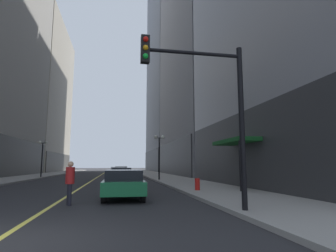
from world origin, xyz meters
name	(u,v)px	position (x,y,z in m)	size (l,w,h in m)	color
ground_plane	(100,176)	(0.00, 35.00, 0.00)	(200.00, 200.00, 0.00)	#262628
sidewalk_left	(38,176)	(-8.25, 35.00, 0.07)	(4.50, 78.00, 0.15)	gray
sidewalk_right	(157,175)	(8.25, 35.00, 0.07)	(4.50, 78.00, 0.15)	gray
lane_centre_stripe	(100,176)	(0.00, 35.00, 0.00)	(0.16, 70.00, 0.01)	#E5D64C
building_left_far	(38,97)	(-15.99, 60.00, 16.99)	(11.19, 26.00, 34.14)	#B7AD99
building_right_far	(179,56)	(17.53, 60.00, 29.62)	(14.25, 26.00, 59.39)	slate
storefront_awning_right	(236,142)	(9.69, 10.02, 2.98)	(1.60, 4.19, 3.12)	#144C1E
car_green	(123,183)	(2.73, 7.22, 0.72)	(1.87, 4.52, 1.32)	#196038
car_silver	(120,175)	(2.71, 17.72, 0.72)	(1.97, 4.61, 1.32)	#B7B7BC
car_blue	(118,172)	(2.56, 25.10, 0.72)	(1.83, 4.60, 1.32)	navy
car_yellow	(121,170)	(3.02, 35.66, 0.72)	(2.05, 4.81, 1.32)	yellow
pedestrian_in_red_jacket	(70,180)	(0.61, 5.44, 0.99)	(0.45, 0.45, 1.69)	black
traffic_light_near_right	(211,97)	(5.35, 2.28, 3.74)	(3.43, 0.35, 5.65)	black
street_lamp_left_far	(43,150)	(-6.40, 28.92, 3.26)	(1.06, 0.36, 4.43)	black
street_lamp_right_mid	(159,147)	(6.40, 20.30, 3.26)	(1.06, 0.36, 4.43)	black
fire_hydrant_right	(197,186)	(6.90, 9.18, 0.40)	(0.28, 0.28, 0.80)	red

